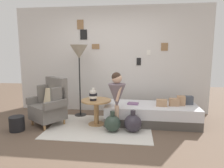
{
  "coord_description": "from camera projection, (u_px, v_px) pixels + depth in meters",
  "views": [
    {
      "loc": [
        0.63,
        -3.02,
        1.47
      ],
      "look_at": [
        0.15,
        0.95,
        0.85
      ],
      "focal_mm": 31.83,
      "sensor_mm": 36.0,
      "label": 1
    }
  ],
  "objects": [
    {
      "name": "magazine_basket",
      "position": [
        17.0,
        124.0,
        3.79
      ],
      "size": [
        0.28,
        0.28,
        0.28
      ],
      "primitive_type": "cylinder",
      "color": "black",
      "rests_on": "ground"
    },
    {
      "name": "daybed",
      "position": [
        151.0,
        114.0,
        4.2
      ],
      "size": [
        1.91,
        0.83,
        0.4
      ],
      "color": "#4C4742",
      "rests_on": "ground"
    },
    {
      "name": "pillow_head",
      "position": [
        188.0,
        100.0,
        4.19
      ],
      "size": [
        0.19,
        0.13,
        0.18
      ],
      "primitive_type": "cube",
      "rotation": [
        0.0,
        0.0,
        0.08
      ],
      "color": "#474C56",
      "rests_on": "daybed"
    },
    {
      "name": "demijohn_near",
      "position": [
        112.0,
        123.0,
        3.75
      ],
      "size": [
        0.31,
        0.31,
        0.4
      ],
      "color": "#2D3D33",
      "rests_on": "ground"
    },
    {
      "name": "pillow_mid",
      "position": [
        181.0,
        101.0,
        4.11
      ],
      "size": [
        0.17,
        0.13,
        0.2
      ],
      "primitive_type": "cube",
      "rotation": [
        0.0,
        0.0,
        -0.09
      ],
      "color": "tan",
      "rests_on": "daybed"
    },
    {
      "name": "side_table",
      "position": [
        96.0,
        107.0,
        4.08
      ],
      "size": [
        0.61,
        0.61,
        0.53
      ],
      "color": "tan",
      "rests_on": "ground"
    },
    {
      "name": "book_on_daybed",
      "position": [
        133.0,
        104.0,
        4.21
      ],
      "size": [
        0.24,
        0.2,
        0.03
      ],
      "primitive_type": "cube",
      "rotation": [
        0.0,
        0.0,
        -0.18
      ],
      "color": "slate",
      "rests_on": "daybed"
    },
    {
      "name": "floor_lamp",
      "position": [
        79.0,
        55.0,
        4.53
      ],
      "size": [
        0.4,
        0.4,
        1.66
      ],
      "color": "black",
      "rests_on": "ground"
    },
    {
      "name": "demijohn_far",
      "position": [
        133.0,
        123.0,
        3.74
      ],
      "size": [
        0.33,
        0.33,
        0.42
      ],
      "color": "#332D38",
      "rests_on": "ground"
    },
    {
      "name": "vase_striped",
      "position": [
        93.0,
        95.0,
        3.99
      ],
      "size": [
        0.16,
        0.16,
        0.26
      ],
      "color": "black",
      "rests_on": "side_table"
    },
    {
      "name": "rug",
      "position": [
        100.0,
        127.0,
        3.98
      ],
      "size": [
        2.02,
        1.4,
        0.01
      ],
      "primitive_type": "cube",
      "color": "silver",
      "rests_on": "ground"
    },
    {
      "name": "person_child",
      "position": [
        117.0,
        93.0,
        3.79
      ],
      "size": [
        0.34,
        0.34,
        1.12
      ],
      "color": "#D8AD8E",
      "rests_on": "ground"
    },
    {
      "name": "pillow_back",
      "position": [
        174.0,
        102.0,
        4.07
      ],
      "size": [
        0.2,
        0.14,
        0.16
      ],
      "primitive_type": "cube",
      "rotation": [
        0.0,
        0.0,
        0.1
      ],
      "color": "tan",
      "rests_on": "daybed"
    },
    {
      "name": "armchair",
      "position": [
        50.0,
        103.0,
        4.13
      ],
      "size": [
        0.9,
        0.85,
        0.97
      ],
      "color": "tan",
      "rests_on": "ground"
    },
    {
      "name": "ground_plane",
      "position": [
        96.0,
        144.0,
        3.26
      ],
      "size": [
        12.0,
        12.0,
        0.0
      ],
      "primitive_type": "plane",
      "color": "brown"
    },
    {
      "name": "gallery_wall",
      "position": [
        111.0,
        60.0,
        4.97
      ],
      "size": [
        4.8,
        0.12,
        2.6
      ],
      "color": "silver",
      "rests_on": "ground"
    },
    {
      "name": "pillow_extra",
      "position": [
        162.0,
        103.0,
        4.04
      ],
      "size": [
        0.23,
        0.14,
        0.14
      ],
      "primitive_type": "cube",
      "rotation": [
        0.0,
        0.0,
        -0.1
      ],
      "color": "tan",
      "rests_on": "daybed"
    }
  ]
}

